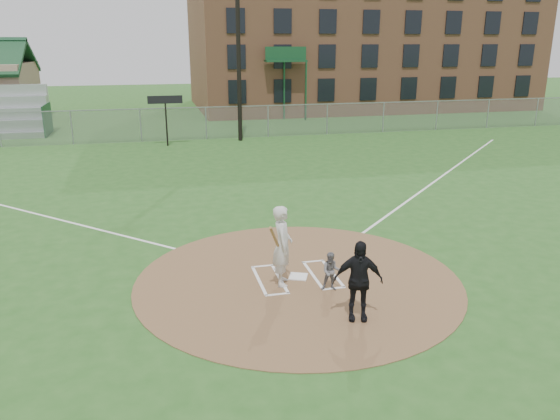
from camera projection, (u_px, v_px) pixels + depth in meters
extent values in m
plane|color=#25541C|center=(298.00, 280.00, 14.16)|extent=(140.00, 140.00, 0.00)
cylinder|color=brown|center=(298.00, 280.00, 14.16)|extent=(8.40, 8.40, 0.02)
cube|color=silver|center=(298.00, 277.00, 14.27)|extent=(0.60, 0.60, 0.03)
cube|color=white|center=(438.00, 179.00, 24.52)|extent=(17.04, 17.04, 0.01)
cube|color=white|center=(4.00, 206.00, 20.52)|extent=(17.04, 17.04, 0.01)
imported|color=slate|center=(331.00, 271.00, 13.41)|extent=(0.57, 0.49, 0.99)
imported|color=black|center=(358.00, 280.00, 11.89)|extent=(1.15, 0.71, 1.83)
cube|color=white|center=(259.00, 280.00, 14.07)|extent=(0.08, 1.80, 0.01)
cube|color=white|center=(280.00, 278.00, 14.19)|extent=(0.08, 1.80, 0.01)
cube|color=white|center=(263.00, 266.00, 14.97)|extent=(0.62, 0.08, 0.01)
cube|color=white|center=(278.00, 294.00, 13.30)|extent=(0.62, 0.08, 0.01)
cube|color=white|center=(333.00, 273.00, 14.52)|extent=(0.08, 1.80, 0.01)
cube|color=white|center=(313.00, 275.00, 14.39)|extent=(0.08, 1.80, 0.01)
cube|color=white|center=(313.00, 261.00, 15.29)|extent=(0.62, 0.08, 0.01)
cube|color=white|center=(334.00, 288.00, 13.62)|extent=(0.62, 0.08, 0.01)
imported|color=silver|center=(282.00, 246.00, 13.60)|extent=(0.65, 0.84, 2.06)
cylinder|color=olive|center=(274.00, 237.00, 13.05)|extent=(0.38, 0.54, 0.70)
cube|color=slate|center=(206.00, 123.00, 34.30)|extent=(56.00, 0.03, 2.00)
cube|color=gray|center=(205.00, 107.00, 34.01)|extent=(56.00, 0.06, 0.06)
cube|color=gray|center=(206.00, 123.00, 34.30)|extent=(56.08, 0.08, 2.00)
cube|color=#194728|center=(48.00, 119.00, 35.98)|extent=(0.08, 3.20, 2.00)
cube|color=#A56647|center=(357.00, 24.00, 50.80)|extent=(30.00, 16.00, 15.00)
cube|color=black|center=(393.00, 22.00, 43.32)|extent=(26.60, 0.10, 12.20)
cube|color=#194728|center=(286.00, 61.00, 41.64)|extent=(3.20, 1.00, 0.15)
cube|color=#194728|center=(284.00, 90.00, 42.77)|extent=(0.12, 0.12, 4.50)
cube|color=#194728|center=(306.00, 91.00, 42.22)|extent=(0.12, 0.12, 4.50)
cube|color=#194728|center=(286.00, 53.00, 41.48)|extent=(3.20, 0.08, 1.00)
cylinder|color=black|center=(238.00, 40.00, 32.34)|extent=(0.26, 0.26, 12.00)
cylinder|color=black|center=(166.00, 124.00, 31.99)|extent=(0.10, 0.10, 2.60)
cube|color=black|center=(165.00, 100.00, 31.57)|extent=(2.00, 0.10, 0.45)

